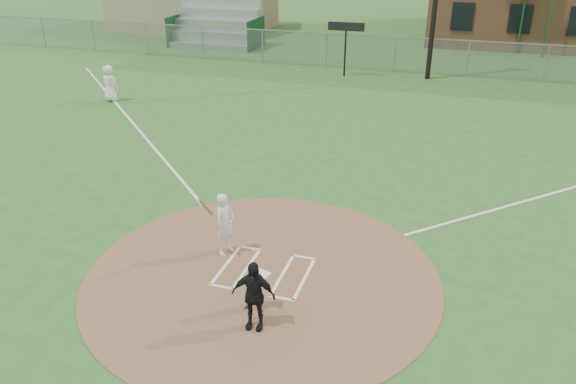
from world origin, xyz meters
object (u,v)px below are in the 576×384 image
(catcher, at_px, (255,288))
(ondeck_player, at_px, (110,83))
(batter_at_plate, at_px, (225,224))
(home_plate, at_px, (259,275))
(umpire, at_px, (253,295))

(catcher, bearing_deg, ondeck_player, 128.90)
(ondeck_player, relative_size, batter_at_plate, 0.96)
(home_plate, distance_m, umpire, 2.02)
(catcher, height_order, umpire, umpire)
(ondeck_player, height_order, batter_at_plate, batter_at_plate)
(catcher, xyz_separation_m, umpire, (0.16, -0.53, 0.21))
(home_plate, distance_m, batter_at_plate, 1.59)
(home_plate, bearing_deg, batter_at_plate, 147.12)
(catcher, distance_m, ondeck_player, 18.10)
(umpire, bearing_deg, ondeck_player, 126.57)
(umpire, bearing_deg, catcher, 101.52)
(ondeck_player, distance_m, batter_at_plate, 15.57)
(home_plate, distance_m, ondeck_player, 16.93)
(ondeck_player, bearing_deg, home_plate, 143.22)
(home_plate, height_order, catcher, catcher)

